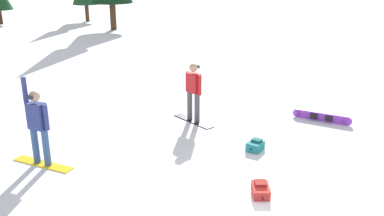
# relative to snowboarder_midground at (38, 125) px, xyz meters

# --- Properties ---
(snowboarder_midground) EXTENTS (1.42, 1.15, 2.02)m
(snowboarder_midground) POSITION_rel_snowboarder_midground_xyz_m (0.00, 0.00, 0.00)
(snowboarder_midground) COLOR yellow
(snowboarder_midground) RESTS_ON ground_plane
(snowboarder_background) EXTENTS (0.96, 1.42, 1.72)m
(snowboarder_background) POSITION_rel_snowboarder_midground_xyz_m (3.92, 2.03, -0.05)
(snowboarder_background) COLOR black
(snowboarder_background) RESTS_ON ground_plane
(loose_snowboard_near_left) EXTENTS (1.34, 1.14, 0.26)m
(loose_snowboard_near_left) POSITION_rel_snowboarder_midground_xyz_m (7.54, 1.28, -0.82)
(loose_snowboard_near_left) COLOR #993FD8
(loose_snowboard_near_left) RESTS_ON ground_plane
(backpack_teal) EXTENTS (0.54, 0.54, 0.27)m
(backpack_teal) POSITION_rel_snowboarder_midground_xyz_m (5.01, -0.21, -0.84)
(backpack_teal) COLOR #1E7A7F
(backpack_teal) RESTS_ON ground_plane
(backpack_red) EXTENTS (0.40, 0.55, 0.30)m
(backpack_red) POSITION_rel_snowboarder_midground_xyz_m (4.38, -2.29, -0.82)
(backpack_red) COLOR red
(backpack_red) RESTS_ON ground_plane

